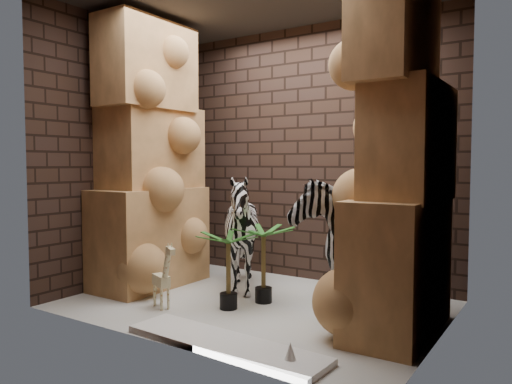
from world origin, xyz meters
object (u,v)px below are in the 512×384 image
Objects in this scene: zebra_right at (337,231)px; palm_back at (228,270)px; palm_front at (264,264)px; giraffe_toy at (161,273)px; surfboard at (224,344)px; zebra_left at (242,239)px.

zebra_right is 1.10m from palm_back.
giraffe_toy is at bearing -136.76° from palm_front.
giraffe_toy is 1.00m from palm_front.
zebra_right reaches higher than palm_front.
palm_front is at bearing 65.44° from palm_back.
giraffe_toy is at bearing -165.43° from zebra_right.
surfboard is (-0.32, -1.37, -0.72)m from zebra_right.
palm_front reaches higher than giraffe_toy.
zebra_right is 1.19× the size of zebra_left.
surfboard is at bearing -55.82° from palm_back.
zebra_right is 2.02× the size of palm_back.
giraffe_toy is at bearing -100.94° from zebra_left.
palm_back is at bearing 127.39° from surfboard.
zebra_right reaches higher than zebra_left.
palm_front reaches higher than surfboard.
zebra_right is 1.12m from zebra_left.
palm_front is (0.73, 0.68, 0.05)m from giraffe_toy.
palm_front is 1.28m from surfboard.
giraffe_toy is 0.40× the size of surfboard.
zebra_right is 1.93× the size of palm_front.
zebra_right reaches higher than giraffe_toy.
palm_back is (-0.17, -0.36, -0.02)m from palm_front.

